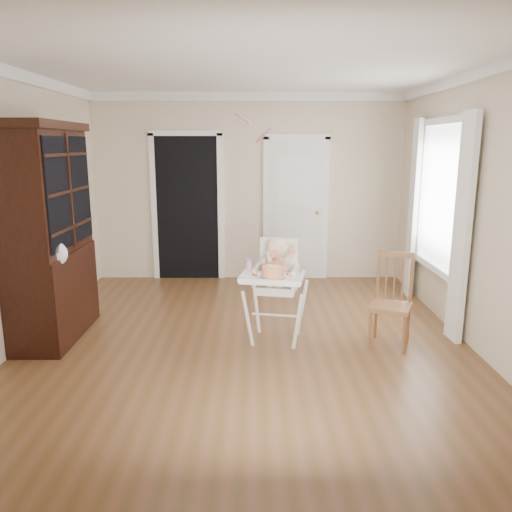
{
  "coord_description": "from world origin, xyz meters",
  "views": [
    {
      "loc": [
        0.09,
        -4.85,
        1.97
      ],
      "look_at": [
        0.1,
        -0.1,
        0.91
      ],
      "focal_mm": 35.0,
      "sensor_mm": 36.0,
      "label": 1
    }
  ],
  "objects_px": {
    "sippy_cup": "(249,265)",
    "dining_chair": "(391,304)",
    "high_chair": "(276,279)",
    "cake": "(272,272)",
    "china_cabinet": "(49,233)"
  },
  "relations": [
    {
      "from": "sippy_cup",
      "to": "dining_chair",
      "type": "bearing_deg",
      "value": -3.88
    },
    {
      "from": "high_chair",
      "to": "sippy_cup",
      "type": "relative_size",
      "value": 6.16
    },
    {
      "from": "cake",
      "to": "china_cabinet",
      "type": "xyz_separation_m",
      "value": [
        -2.24,
        0.41,
        0.3
      ]
    },
    {
      "from": "cake",
      "to": "china_cabinet",
      "type": "bearing_deg",
      "value": 169.71
    },
    {
      "from": "cake",
      "to": "china_cabinet",
      "type": "height_order",
      "value": "china_cabinet"
    },
    {
      "from": "cake",
      "to": "sippy_cup",
      "type": "height_order",
      "value": "sippy_cup"
    },
    {
      "from": "china_cabinet",
      "to": "high_chair",
      "type": "bearing_deg",
      "value": -3.11
    },
    {
      "from": "high_chair",
      "to": "cake",
      "type": "xyz_separation_m",
      "value": [
        -0.05,
        -0.28,
        0.14
      ]
    },
    {
      "from": "dining_chair",
      "to": "sippy_cup",
      "type": "bearing_deg",
      "value": -160.57
    },
    {
      "from": "high_chair",
      "to": "sippy_cup",
      "type": "bearing_deg",
      "value": -163.51
    },
    {
      "from": "sippy_cup",
      "to": "cake",
      "type": "bearing_deg",
      "value": -48.23
    },
    {
      "from": "high_chair",
      "to": "cake",
      "type": "bearing_deg",
      "value": -88.6
    },
    {
      "from": "sippy_cup",
      "to": "china_cabinet",
      "type": "relative_size",
      "value": 0.08
    },
    {
      "from": "cake",
      "to": "sippy_cup",
      "type": "xyz_separation_m",
      "value": [
        -0.23,
        0.26,
        0.01
      ]
    },
    {
      "from": "sippy_cup",
      "to": "high_chair",
      "type": "bearing_deg",
      "value": 5.59
    }
  ]
}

